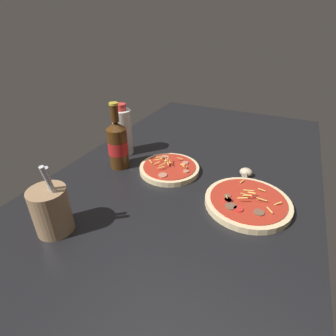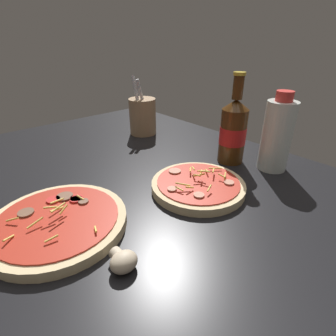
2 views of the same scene
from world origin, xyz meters
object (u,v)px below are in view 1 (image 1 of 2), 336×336
at_px(beer_bottle, 118,144).
at_px(utensil_crock, 51,210).
at_px(pizza_far, 169,168).
at_px(oil_bottle, 123,131).
at_px(pizza_near, 247,202).
at_px(mushroom_left, 246,173).

xyz_separation_m(beer_bottle, utensil_crock, (-0.37, -0.04, -0.03)).
bearing_deg(pizza_far, oil_bottle, 76.44).
bearing_deg(pizza_near, utensil_crock, 126.17).
distance_m(beer_bottle, oil_bottle, 0.12).
height_order(beer_bottle, utensil_crock, beer_bottle).
relative_size(pizza_far, utensil_crock, 1.05).
xyz_separation_m(mushroom_left, utensil_crock, (-0.50, 0.41, 0.05)).
relative_size(beer_bottle, mushroom_left, 5.21).
distance_m(pizza_far, oil_bottle, 0.26).
relative_size(pizza_far, mushroom_left, 4.66).
height_order(pizza_near, oil_bottle, oil_bottle).
xyz_separation_m(pizza_near, utensil_crock, (-0.33, 0.45, 0.06)).
relative_size(pizza_near, mushroom_left, 5.45).
height_order(pizza_near, mushroom_left, pizza_near).
xyz_separation_m(pizza_far, mushroom_left, (0.08, -0.27, 0.00)).
distance_m(oil_bottle, mushroom_left, 0.51).
distance_m(pizza_near, beer_bottle, 0.50).
distance_m(mushroom_left, utensil_crock, 0.65).
xyz_separation_m(pizza_far, oil_bottle, (0.06, 0.24, 0.09)).
height_order(pizza_far, mushroom_left, pizza_far).
distance_m(pizza_near, mushroom_left, 0.17).
height_order(oil_bottle, utensil_crock, utensil_crock).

